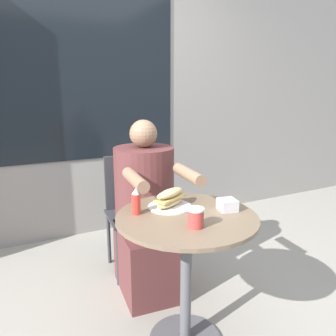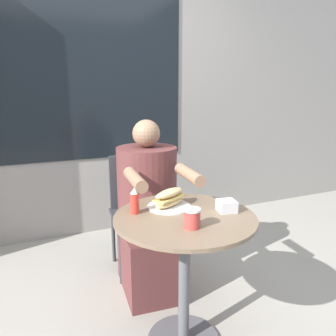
# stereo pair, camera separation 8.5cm
# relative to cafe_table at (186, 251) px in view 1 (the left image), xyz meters

# --- Properties ---
(storefront_wall) EXTENTS (8.00, 0.09, 2.80)m
(storefront_wall) POSITION_rel_cafe_table_xyz_m (-0.00, 1.70, 0.86)
(storefront_wall) COLOR gray
(storefront_wall) RESTS_ON ground_plane
(cafe_table) EXTENTS (0.72, 0.72, 0.74)m
(cafe_table) POSITION_rel_cafe_table_xyz_m (0.00, 0.00, 0.00)
(cafe_table) COLOR brown
(cafe_table) RESTS_ON ground_plane
(diner_chair) EXTENTS (0.41, 0.41, 0.87)m
(diner_chair) POSITION_rel_cafe_table_xyz_m (0.03, 0.92, -0.02)
(diner_chair) COLOR #333338
(diner_chair) RESTS_ON ground_plane
(seated_diner) EXTENTS (0.45, 0.73, 1.17)m
(seated_diner) POSITION_rel_cafe_table_xyz_m (0.02, 0.57, -0.04)
(seated_diner) COLOR brown
(seated_diner) RESTS_ON ground_plane
(sandwich_on_plate) EXTENTS (0.24, 0.24, 0.10)m
(sandwich_on_plate) POSITION_rel_cafe_table_xyz_m (-0.02, 0.14, 0.24)
(sandwich_on_plate) COLOR white
(sandwich_on_plate) RESTS_ON cafe_table
(drink_cup) EXTENTS (0.08, 0.08, 0.09)m
(drink_cup) POSITION_rel_cafe_table_xyz_m (-0.04, -0.14, 0.24)
(drink_cup) COLOR #B73D38
(drink_cup) RESTS_ON cafe_table
(napkin_box) EXTENTS (0.11, 0.11, 0.06)m
(napkin_box) POSITION_rel_cafe_table_xyz_m (0.23, -0.03, 0.23)
(napkin_box) COLOR silver
(napkin_box) RESTS_ON cafe_table
(condiment_bottle) EXTENTS (0.05, 0.05, 0.14)m
(condiment_bottle) POSITION_rel_cafe_table_xyz_m (-0.22, 0.13, 0.26)
(condiment_bottle) COLOR red
(condiment_bottle) RESTS_ON cafe_table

